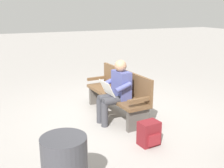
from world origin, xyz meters
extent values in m
plane|color=gray|center=(0.00, 0.00, 0.00)|extent=(40.00, 40.00, 0.00)
cube|color=brown|center=(0.00, 0.00, 0.42)|extent=(1.83, 0.61, 0.06)
cube|color=brown|center=(0.02, -0.21, 0.68)|extent=(1.80, 0.18, 0.45)
cube|color=brown|center=(-0.85, -0.06, 0.57)|extent=(0.10, 0.48, 0.06)
cube|color=brown|center=(0.85, 0.06, 0.57)|extent=(0.10, 0.48, 0.06)
cube|color=#4C4742|center=(-0.80, -0.06, 0.20)|extent=(0.11, 0.44, 0.39)
cube|color=#4C4742|center=(0.80, 0.06, 0.20)|extent=(0.11, 0.44, 0.39)
cube|color=#474C84|center=(-0.30, 0.03, 0.71)|extent=(0.42, 0.25, 0.52)
sphere|color=#A87A5B|center=(-0.30, 0.05, 1.07)|extent=(0.22, 0.22, 0.22)
cylinder|color=#38383D|center=(-0.42, 0.23, 0.47)|extent=(0.18, 0.43, 0.15)
cylinder|color=#38383D|center=(-0.22, 0.24, 0.47)|extent=(0.18, 0.43, 0.15)
cylinder|color=#38383D|center=(-0.43, 0.42, 0.23)|extent=(0.13, 0.13, 0.45)
cylinder|color=#38383D|center=(-0.23, 0.43, 0.23)|extent=(0.13, 0.13, 0.45)
cylinder|color=#474C84|center=(-0.55, 0.11, 0.74)|extent=(0.11, 0.32, 0.18)
cylinder|color=#474C84|center=(-0.07, 0.14, 0.74)|extent=(0.11, 0.32, 0.18)
cube|color=silver|center=(-0.32, 0.33, 0.68)|extent=(0.41, 0.16, 0.27)
cube|color=maroon|center=(-1.35, 0.05, 0.19)|extent=(0.27, 0.34, 0.39)
cube|color=maroon|center=(-1.49, 0.03, 0.13)|extent=(0.07, 0.22, 0.17)
cylinder|color=#38383D|center=(-2.04, 1.56, 0.37)|extent=(0.51, 0.51, 0.74)
camera|label=1|loc=(-4.72, 2.17, 2.09)|focal=44.12mm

